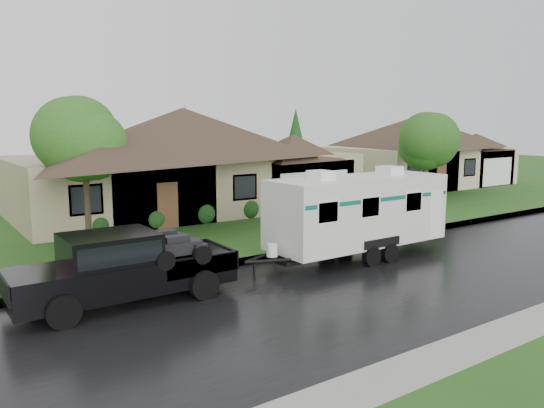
% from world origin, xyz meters
% --- Properties ---
extents(ground, '(140.00, 140.00, 0.00)m').
position_xyz_m(ground, '(0.00, 0.00, 0.00)').
color(ground, '#254E18').
rests_on(ground, ground).
extents(road, '(140.00, 8.00, 0.01)m').
position_xyz_m(road, '(0.00, -2.00, 0.01)').
color(road, black).
rests_on(road, ground).
extents(curb, '(140.00, 0.50, 0.15)m').
position_xyz_m(curb, '(0.00, 2.25, 0.07)').
color(curb, gray).
rests_on(curb, ground).
extents(lawn, '(140.00, 26.00, 0.15)m').
position_xyz_m(lawn, '(0.00, 15.00, 0.07)').
color(lawn, '#254E18').
rests_on(lawn, ground).
extents(house_main, '(19.44, 10.80, 6.90)m').
position_xyz_m(house_main, '(2.29, 13.84, 3.59)').
color(house_main, '#9B8B69').
rests_on(house_main, lawn).
extents(house_neighbor, '(15.12, 9.72, 6.45)m').
position_xyz_m(house_neighbor, '(22.27, 14.34, 3.32)').
color(house_neighbor, '#C3B691').
rests_on(house_neighbor, lawn).
extents(tree_left_green, '(3.44, 3.44, 5.70)m').
position_xyz_m(tree_left_green, '(-4.81, 9.15, 4.10)').
color(tree_left_green, '#382B1E').
rests_on(tree_left_green, lawn).
extents(tree_right_green, '(3.13, 3.13, 5.18)m').
position_xyz_m(tree_right_green, '(14.01, 6.96, 3.74)').
color(tree_right_green, '#382B1E').
rests_on(tree_right_green, lawn).
extents(shrub_row, '(13.60, 1.00, 1.00)m').
position_xyz_m(shrub_row, '(2.00, 9.30, 0.65)').
color(shrub_row, '#143814').
rests_on(shrub_row, lawn).
extents(pickup_truck, '(5.94, 2.26, 1.98)m').
position_xyz_m(pickup_truck, '(-6.33, 0.59, 1.06)').
color(pickup_truck, black).
rests_on(pickup_truck, ground).
extents(travel_trailer, '(7.33, 2.57, 3.29)m').
position_xyz_m(travel_trailer, '(2.48, 0.59, 1.74)').
color(travel_trailer, silver).
rests_on(travel_trailer, ground).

